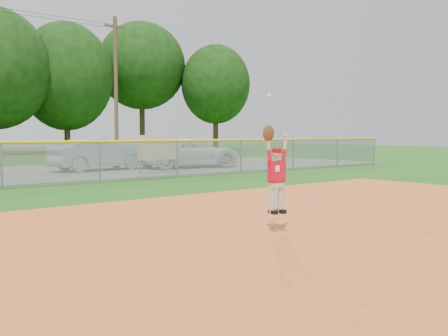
# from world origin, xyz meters

# --- Properties ---
(ground) EXTENTS (120.00, 120.00, 0.00)m
(ground) POSITION_xyz_m (0.00, 0.00, 0.00)
(ground) COLOR #1E5513
(ground) RESTS_ON ground
(clay_infield) EXTENTS (24.00, 16.00, 0.04)m
(clay_infield) POSITION_xyz_m (0.00, -3.00, 0.02)
(clay_infield) COLOR #C75A24
(clay_infield) RESTS_ON ground
(car_blue) EXTENTS (4.79, 2.01, 1.54)m
(car_blue) POSITION_xyz_m (5.90, 15.65, 0.80)
(car_blue) COLOR #7C9AB9
(car_blue) RESTS_ON parking_strip
(car_white_b) EXTENTS (5.68, 3.16, 1.50)m
(car_white_b) POSITION_xyz_m (10.41, 14.58, 0.78)
(car_white_b) COLOR white
(car_white_b) RESTS_ON parking_strip
(sponsor_sign) EXTENTS (1.91, 0.41, 1.72)m
(sponsor_sign) POSITION_xyz_m (7.08, 12.14, 1.13)
(sponsor_sign) COLOR gray
(sponsor_sign) RESTS_ON ground
(outfield_fence) EXTENTS (40.06, 0.10, 1.55)m
(outfield_fence) POSITION_xyz_m (0.00, 10.00, 0.88)
(outfield_fence) COLOR gray
(outfield_fence) RESTS_ON ground
(ballplayer) EXTENTS (0.52, 0.27, 2.12)m
(ballplayer) POSITION_xyz_m (1.89, -0.41, 1.15)
(ballplayer) COLOR silver
(ballplayer) RESTS_ON ground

